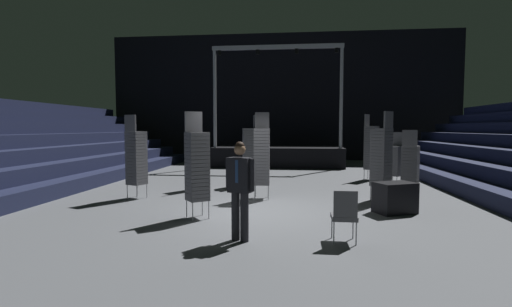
{
  "coord_description": "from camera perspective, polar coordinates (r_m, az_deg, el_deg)",
  "views": [
    {
      "loc": [
        0.95,
        -8.8,
        2.02
      ],
      "look_at": [
        -0.01,
        0.14,
        1.4
      ],
      "focal_mm": 25.95,
      "sensor_mm": 36.0,
      "label": 1
    }
  ],
  "objects": [
    {
      "name": "ground_plane",
      "position": [
        9.09,
        -0.01,
        -9.22
      ],
      "size": [
        22.0,
        30.0,
        0.1
      ],
      "primitive_type": "cube",
      "color": "#515459"
    },
    {
      "name": "chair_stack_rear_left",
      "position": [
        13.4,
        20.69,
        -0.93
      ],
      "size": [
        0.62,
        0.62,
        1.88
      ],
      "rotation": [
        0.0,
        0.0,
        2.35
      ],
      "color": "#B2B5BA",
      "rests_on": "ground_plane"
    },
    {
      "name": "chair_stack_front_left",
      "position": [
        12.99,
        -1.01,
        0.48
      ],
      "size": [
        0.53,
        0.53,
        2.48
      ],
      "rotation": [
        0.0,
        0.0,
        1.82
      ],
      "color": "#B2B5BA",
      "rests_on": "ground_plane"
    },
    {
      "name": "equipment_road_case",
      "position": [
        9.45,
        20.61,
        -6.39
      ],
      "size": [
        1.07,
        0.92,
        0.73
      ],
      "primitive_type": "cube",
      "rotation": [
        0.0,
        0.0,
        0.44
      ],
      "color": "black",
      "rests_on": "ground_plane"
    },
    {
      "name": "chair_stack_mid_left",
      "position": [
        15.13,
        17.32,
        0.95
      ],
      "size": [
        0.61,
        0.61,
        2.56
      ],
      "rotation": [
        0.0,
        0.0,
        4.15
      ],
      "color": "#B2B5BA",
      "rests_on": "ground_plane"
    },
    {
      "name": "chair_stack_mid_right",
      "position": [
        10.54,
        0.9,
        -0.32
      ],
      "size": [
        0.46,
        0.46,
        2.48
      ],
      "rotation": [
        0.0,
        0.0,
        3.19
      ],
      "color": "#B2B5BA",
      "rests_on": "ground_plane"
    },
    {
      "name": "chair_stack_aisle_left",
      "position": [
        10.86,
        18.76,
        -0.4
      ],
      "size": [
        0.62,
        0.62,
        2.48
      ],
      "rotation": [
        0.0,
        0.0,
        0.8
      ],
      "color": "#B2B5BA",
      "rests_on": "ground_plane"
    },
    {
      "name": "loose_chair_near_man",
      "position": [
        6.74,
        13.47,
        -8.89
      ],
      "size": [
        0.44,
        0.44,
        0.95
      ],
      "rotation": [
        0.0,
        0.0,
        6.28
      ],
      "color": "#B2B5BA",
      "rests_on": "ground_plane"
    },
    {
      "name": "chair_stack_mid_centre",
      "position": [
        8.35,
        -9.08,
        -1.78
      ],
      "size": [
        0.62,
        0.62,
        2.39
      ],
      "rotation": [
        0.0,
        0.0,
        3.78
      ],
      "color": "#B2B5BA",
      "rests_on": "ground_plane"
    },
    {
      "name": "chair_stack_rear_right",
      "position": [
        11.11,
        -17.98,
        -0.51
      ],
      "size": [
        0.58,
        0.58,
        2.39
      ],
      "rotation": [
        0.0,
        0.0,
        5.89
      ],
      "color": "#B2B5BA",
      "rests_on": "ground_plane"
    },
    {
      "name": "arena_end_wall",
      "position": [
        23.9,
        3.89,
        8.67
      ],
      "size": [
        22.0,
        0.3,
        8.0
      ],
      "primitive_type": "cube",
      "color": "black",
      "rests_on": "ground_plane"
    },
    {
      "name": "stage_riser",
      "position": [
        19.87,
        3.39,
        -0.13
      ],
      "size": [
        6.79,
        3.08,
        6.11
      ],
      "color": "black",
      "rests_on": "ground_plane"
    },
    {
      "name": "chair_stack_front_right",
      "position": [
        11.77,
        22.68,
        -1.41
      ],
      "size": [
        0.59,
        0.59,
        1.96
      ],
      "rotation": [
        0.0,
        0.0,
        5.81
      ],
      "color": "#B2B5BA",
      "rests_on": "ground_plane"
    },
    {
      "name": "chair_stack_rear_centre",
      "position": [
        12.19,
        -9.39,
        -1.38
      ],
      "size": [
        0.62,
        0.62,
        1.79
      ],
      "rotation": [
        0.0,
        0.0,
        0.92
      ],
      "color": "#B2B5BA",
      "rests_on": "ground_plane"
    },
    {
      "name": "man_with_tie",
      "position": [
        6.59,
        -2.52,
        -4.85
      ],
      "size": [
        0.56,
        0.35,
        1.78
      ],
      "rotation": [
        0.0,
        0.0,
        2.79
      ],
      "color": "black",
      "rests_on": "ground_plane"
    }
  ]
}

